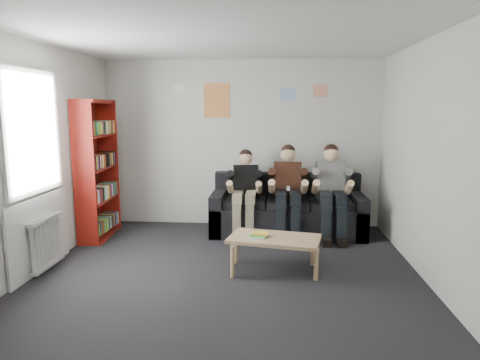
% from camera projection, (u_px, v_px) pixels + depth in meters
% --- Properties ---
extents(room_shell, '(5.00, 5.00, 5.00)m').
position_uv_depth(room_shell, '(223.00, 163.00, 4.54)').
color(room_shell, black).
rests_on(room_shell, ground).
extents(sofa, '(2.32, 0.95, 0.90)m').
position_uv_depth(sofa, '(287.00, 212.00, 6.68)').
color(sofa, black).
rests_on(sofa, ground).
extents(bookshelf, '(0.31, 0.92, 2.05)m').
position_uv_depth(bookshelf, '(98.00, 170.00, 6.33)').
color(bookshelf, maroon).
rests_on(bookshelf, ground).
extents(coffee_table, '(1.05, 0.58, 0.42)m').
position_uv_depth(coffee_table, '(274.00, 241.00, 5.04)').
color(coffee_table, tan).
rests_on(coffee_table, ground).
extents(game_cases, '(0.23, 0.20, 0.05)m').
position_uv_depth(game_cases, '(258.00, 235.00, 5.03)').
color(game_cases, silver).
rests_on(game_cases, coffee_table).
extents(person_left, '(0.38, 0.81, 1.30)m').
position_uv_depth(person_left, '(245.00, 193.00, 6.47)').
color(person_left, black).
rests_on(person_left, sofa).
extents(person_middle, '(0.42, 0.89, 1.38)m').
position_uv_depth(person_middle, '(288.00, 191.00, 6.41)').
color(person_middle, '#452317').
rests_on(person_middle, sofa).
extents(person_right, '(0.42, 0.90, 1.39)m').
position_uv_depth(person_right, '(331.00, 192.00, 6.36)').
color(person_right, silver).
rests_on(person_right, sofa).
extents(radiator, '(0.10, 0.64, 0.60)m').
position_uv_depth(radiator, '(46.00, 242.00, 5.07)').
color(radiator, silver).
rests_on(radiator, ground).
extents(window, '(0.05, 1.30, 2.36)m').
position_uv_depth(window, '(36.00, 186.00, 4.97)').
color(window, white).
rests_on(window, room_shell).
extents(poster_large, '(0.42, 0.01, 0.55)m').
position_uv_depth(poster_large, '(217.00, 100.00, 6.91)').
color(poster_large, '#E6BC51').
rests_on(poster_large, room_shell).
extents(poster_blue, '(0.25, 0.01, 0.20)m').
position_uv_depth(poster_blue, '(288.00, 94.00, 6.80)').
color(poster_blue, '#44A4E8').
rests_on(poster_blue, room_shell).
extents(poster_pink, '(0.22, 0.01, 0.18)m').
position_uv_depth(poster_pink, '(320.00, 91.00, 6.75)').
color(poster_pink, '#B43882').
rests_on(poster_pink, room_shell).
extents(poster_sign, '(0.20, 0.01, 0.14)m').
position_uv_depth(poster_sign, '(180.00, 88.00, 6.92)').
color(poster_sign, white).
rests_on(poster_sign, room_shell).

